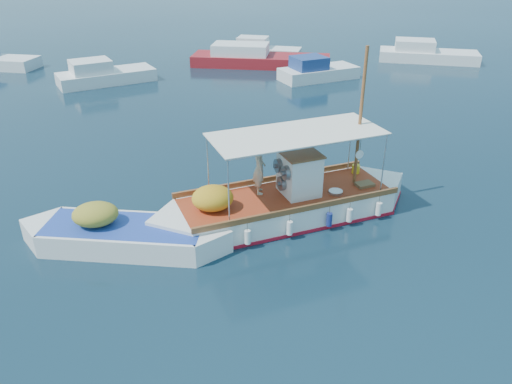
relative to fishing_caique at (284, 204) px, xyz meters
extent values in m
plane|color=black|center=(-0.03, -0.71, -0.52)|extent=(160.00, 160.00, 0.00)
cube|color=white|center=(0.06, 0.01, -0.18)|extent=(7.58, 4.05, 1.06)
cube|color=white|center=(-3.45, -0.85, -0.18)|extent=(2.34, 2.34, 1.06)
cube|color=white|center=(3.56, 0.87, -0.18)|extent=(2.34, 2.34, 1.06)
cube|color=#AF1021|center=(0.06, 0.01, -0.50)|extent=(7.69, 4.15, 0.17)
cube|color=#963217|center=(0.06, 0.01, 0.33)|extent=(7.53, 3.87, 0.06)
cube|color=brown|center=(-0.23, 1.19, 0.44)|extent=(7.12, 1.83, 0.19)
cube|color=brown|center=(0.35, -1.17, 0.44)|extent=(7.12, 1.83, 0.19)
cube|color=white|center=(0.52, 0.12, 1.07)|extent=(1.42, 1.49, 1.44)
cube|color=brown|center=(0.52, 0.12, 1.82)|extent=(1.54, 1.61, 0.06)
cylinder|color=slate|center=(-0.01, -0.33, 1.35)|extent=(0.32, 0.52, 0.48)
cylinder|color=slate|center=(-0.16, 0.27, 1.35)|extent=(0.32, 0.52, 0.48)
cylinder|color=slate|center=(-0.08, -0.03, 0.83)|extent=(0.32, 0.52, 0.48)
cylinder|color=brown|center=(2.67, 0.65, 2.75)|extent=(0.14, 0.14, 4.81)
cylinder|color=brown|center=(1.93, 0.47, 2.36)|extent=(1.70, 0.49, 0.08)
cylinder|color=silver|center=(-2.53, 0.46, 1.43)|extent=(0.05, 0.05, 2.16)
cylinder|color=silver|center=(-2.03, -1.59, 1.43)|extent=(0.05, 0.05, 2.16)
cylinder|color=silver|center=(2.80, 1.77, 1.43)|extent=(0.05, 0.05, 2.16)
cylinder|color=silver|center=(3.30, -0.29, 1.43)|extent=(0.05, 0.05, 2.16)
cube|color=silver|center=(0.38, 0.09, 2.53)|extent=(6.06, 3.59, 0.04)
ellipsoid|color=gold|center=(-2.47, -0.61, 0.75)|extent=(1.58, 1.43, 0.81)
cube|color=gold|center=(1.15, 0.82, 0.54)|extent=(0.27, 0.23, 0.38)
cylinder|color=gold|center=(2.98, 1.42, 0.51)|extent=(0.35, 0.35, 0.33)
cube|color=brown|center=(2.95, 0.32, 0.40)|extent=(0.71, 0.57, 0.12)
cylinder|color=#B2B2B2|center=(1.77, -0.12, 0.40)|extent=(0.58, 0.58, 0.12)
cylinder|color=white|center=(2.35, -0.47, 1.91)|extent=(0.29, 0.10, 0.29)
cylinder|color=white|center=(-1.49, -1.76, -0.09)|extent=(0.23, 0.23, 0.46)
cylinder|color=navy|center=(1.31, -1.07, -0.09)|extent=(0.23, 0.23, 0.46)
cylinder|color=white|center=(3.18, -0.61, -0.09)|extent=(0.23, 0.23, 0.46)
imported|color=#B7B298|center=(-0.81, 0.35, 1.25)|extent=(0.46, 0.67, 1.79)
cube|color=white|center=(-5.28, -1.06, -0.25)|extent=(5.25, 3.06, 0.96)
cube|color=white|center=(-7.67, -0.46, -0.25)|extent=(1.87, 1.87, 0.96)
cube|color=white|center=(-2.89, -1.65, -0.25)|extent=(1.87, 1.87, 0.96)
cube|color=#223F9C|center=(-5.28, -1.06, 0.21)|extent=(5.20, 2.86, 0.05)
ellipsoid|color=olive|center=(-6.11, -0.85, 0.58)|extent=(1.65, 1.47, 0.71)
cube|color=silver|center=(-8.28, 19.34, -0.22)|extent=(6.64, 4.50, 1.00)
cube|color=silver|center=(-9.15, 19.00, 0.68)|extent=(3.05, 2.81, 0.80)
cube|color=maroon|center=(2.63, 22.74, -0.22)|extent=(10.64, 5.49, 1.00)
cube|color=silver|center=(1.15, 23.16, 0.68)|extent=(4.60, 3.41, 0.80)
cube|color=silver|center=(5.95, 18.27, -0.22)|extent=(5.73, 3.64, 1.00)
cube|color=navy|center=(5.19, 18.04, 0.68)|extent=(2.58, 2.41, 0.80)
cube|color=silver|center=(15.84, 22.46, -0.22)|extent=(7.84, 5.12, 1.00)
cube|color=silver|center=(14.81, 22.87, 0.68)|extent=(3.56, 3.14, 0.80)
cube|color=silver|center=(3.28, 25.52, -0.22)|extent=(6.22, 3.96, 1.00)
cube|color=silver|center=(2.45, 25.83, 0.68)|extent=(2.81, 2.43, 0.80)
camera|label=1|loc=(-3.08, -14.78, 8.22)|focal=35.00mm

